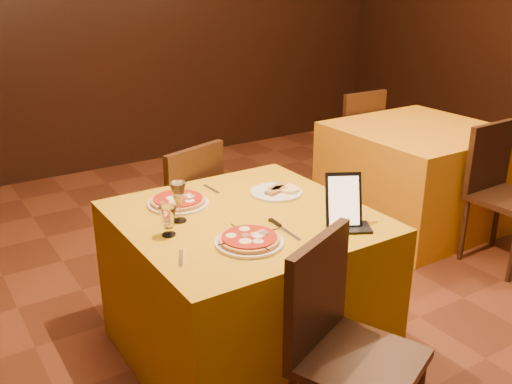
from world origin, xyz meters
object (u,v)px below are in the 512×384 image
side_table (416,176)px  chair_main_far (175,216)px  chair_side_near (510,199)px  wine_glass (179,202)px  main_table (245,285)px  chair_main_near (360,361)px  tablet (344,200)px  chair_side_far (347,142)px  water_glass (168,221)px  pizza_near (249,241)px  pizza_far (178,202)px

side_table → chair_main_far: size_ratio=1.21×
chair_side_near → wine_glass: 2.25m
chair_side_near → side_table: bearing=88.3°
side_table → main_table: bearing=-160.8°
main_table → chair_main_near: (0.00, -0.81, 0.08)m
side_table → tablet: (-1.61, -1.00, 0.49)m
side_table → wine_glass: size_ratio=5.79×
chair_side_far → water_glass: 2.76m
wine_glass → water_glass: bearing=-133.2°
chair_main_near → chair_side_far: bearing=26.6°
chair_main_far → tablet: 1.24m
chair_main_far → pizza_near: 1.12m
chair_side_far → pizza_far: (-2.12, -1.17, 0.31)m
side_table → pizza_far: (-2.12, -0.39, 0.39)m
chair_main_near → water_glass: size_ratio=7.00×
pizza_near → pizza_far: size_ratio=0.97×
tablet → side_table: bearing=60.1°
chair_side_far → wine_glass: size_ratio=4.79×
chair_side_near → chair_side_far: same height
pizza_far → wine_glass: bearing=-113.7°
chair_side_near → pizza_near: bearing=-177.3°
chair_main_far → tablet: size_ratio=3.73×
pizza_far → wine_glass: size_ratio=1.56×
main_table → chair_side_far: bearing=37.1°
main_table → tablet: 0.67m
chair_main_near → chair_main_far: same height
pizza_near → water_glass: bearing=133.7°
chair_main_near → tablet: tablet is taller
chair_side_near → pizza_near: (-2.06, -0.16, 0.31)m
chair_main_near → pizza_near: 0.64m
chair_main_far → chair_side_far: same height
chair_main_near → chair_main_far: bearing=66.9°
side_table → pizza_far: pizza_far is taller
pizza_near → main_table: bearing=62.1°
chair_side_near → pizza_near: chair_side_near is taller
chair_main_near → pizza_near: chair_main_near is taller
chair_main_far → pizza_far: size_ratio=3.08×
chair_main_near → wine_glass: bearing=84.3°
chair_main_near → tablet: (0.31, 0.48, 0.41)m
chair_side_near → tablet: (-1.61, -0.22, 0.41)m
pizza_far → chair_main_far: bearing=68.4°
pizza_near → water_glass: size_ratio=2.21×
chair_side_far → wine_glass: (-2.20, -1.36, 0.39)m
tablet → wine_glass: bearing=172.2°
main_table → pizza_far: size_ratio=3.72×
side_table → chair_side_far: chair_side_far is taller
pizza_far → water_glass: 0.35m
pizza_near → tablet: (0.45, -0.06, 0.10)m
pizza_far → side_table: bearing=10.4°
chair_side_far → tablet: bearing=49.1°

